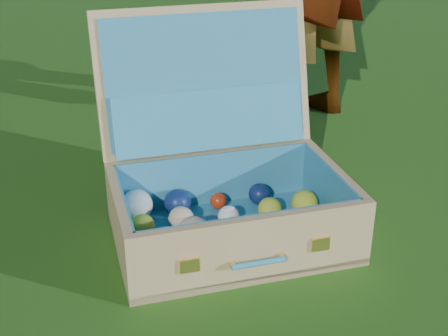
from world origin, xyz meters
TOP-DOWN VIEW (x-y plane):
  - ground at (0.00, 0.00)m, footprint 60.00×60.00m
  - stray_ball at (-0.41, -0.04)m, footprint 0.07×0.07m
  - suitcase at (-0.19, 0.22)m, footprint 0.62×0.59m

SIDE VIEW (x-z plane):
  - ground at x=0.00m, z-range 0.00..0.00m
  - stray_ball at x=-0.41m, z-range 0.00..0.07m
  - suitcase at x=-0.19m, z-range -0.12..0.45m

